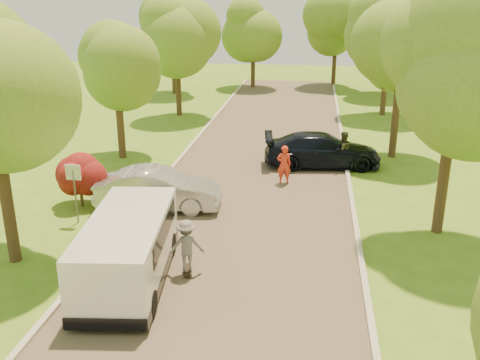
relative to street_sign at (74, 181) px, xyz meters
The scene contains 22 objects.
ground 7.22m from the street_sign, 34.59° to the right, with size 100.00×100.00×0.00m, color #48771C.
road 7.22m from the street_sign, 34.59° to the left, with size 8.00×60.00×0.01m, color #4C4438.
curb_left 4.62m from the street_sign, 66.37° to the left, with size 0.18×60.00×0.12m, color #B2AD9E.
curb_right 10.74m from the street_sign, 22.10° to the left, with size 0.18×60.00×0.12m, color #B2AD9E.
street_sign is the anchor object (origin of this frame).
red_shrub 1.65m from the street_sign, 108.43° to the left, with size 1.70×1.70×1.95m.
tree_l_midb 8.61m from the street_sign, 97.22° to the left, with size 4.30×4.20×6.62m.
tree_l_far 18.43m from the street_sign, 91.87° to the left, with size 4.92×4.80×7.79m.
tree_r_mida 13.46m from the street_sign, ahead, with size 5.13×5.00×7.95m.
tree_r_midb 16.27m from the street_sign, 38.90° to the left, with size 4.51×4.40×7.01m.
tree_r_far 24.25m from the street_sign, 56.91° to the left, with size 5.33×5.20×8.34m.
tree_bg_a 26.44m from the street_sign, 96.53° to the left, with size 5.12×5.00×7.72m.
tree_bg_b 31.57m from the street_sign, 63.40° to the left, with size 5.12×5.00×7.95m.
tree_bg_c 30.35m from the street_sign, 84.26° to the left, with size 4.92×4.80×7.33m.
tree_bg_d 33.74m from the street_sign, 72.61° to the left, with size 5.12×5.00×7.72m.
minivan 4.94m from the street_sign, 48.98° to the right, with size 2.62×5.42×1.95m.
silver_sedan 3.14m from the street_sign, 34.64° to the left, with size 1.64×4.70×1.55m, color #AAABAF.
dark_sedan 11.79m from the street_sign, 42.44° to the left, with size 2.22×5.46×1.58m, color black.
longboard 5.81m from the street_sign, 32.61° to the right, with size 0.42×0.84×0.09m.
skateboarder 5.66m from the street_sign, 32.61° to the right, with size 1.02×0.58×1.57m, color slate.
person_striped 8.80m from the street_sign, 36.65° to the left, with size 0.62×0.41×1.69m, color red.
person_olive 12.18m from the street_sign, 37.86° to the left, with size 0.89×0.70×1.84m, color #2F331F.
Camera 1 is at (2.40, -12.63, 7.78)m, focal length 40.00 mm.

